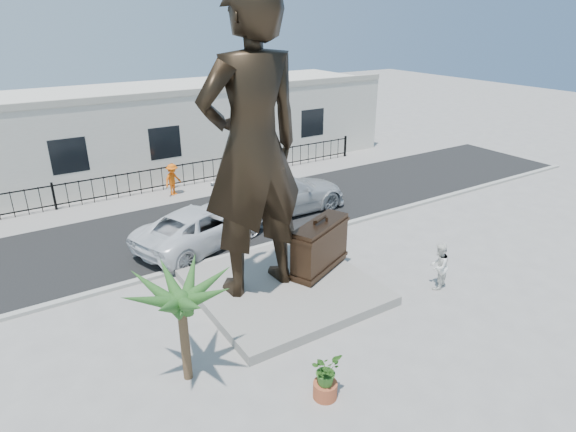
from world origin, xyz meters
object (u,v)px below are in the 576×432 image
(statue, at_px, (252,149))
(tourist, at_px, (439,266))
(car_white, at_px, (202,226))
(suitcase, at_px, (320,246))

(statue, relative_size, tourist, 5.65)
(tourist, height_order, car_white, tourist)
(statue, height_order, suitcase, statue)
(suitcase, xyz_separation_m, car_white, (-2.29, 4.42, -0.39))
(statue, distance_m, tourist, 6.96)
(statue, bearing_deg, car_white, -90.92)
(tourist, bearing_deg, car_white, -76.57)
(suitcase, relative_size, car_white, 0.45)
(statue, distance_m, suitcase, 4.19)
(statue, bearing_deg, tourist, 149.61)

